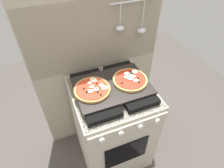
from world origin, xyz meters
name	(u,v)px	position (x,y,z in m)	size (l,w,h in m)	color
ground_plane	(112,149)	(0.00, 0.00, 0.00)	(4.00, 4.00, 0.00)	#4C4742
kitchen_backsplash	(98,72)	(0.00, 0.33, 0.79)	(1.10, 0.09, 1.55)	#B2A893
stove	(112,123)	(0.00, 0.00, 0.45)	(0.60, 0.64, 0.90)	beige
baking_tray	(112,86)	(0.00, 0.00, 0.91)	(0.54, 0.38, 0.02)	black
pizza_left	(93,89)	(-0.15, 0.00, 0.93)	(0.26, 0.26, 0.03)	#C18947
pizza_right	(130,79)	(0.14, -0.01, 0.93)	(0.26, 0.26, 0.03)	tan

